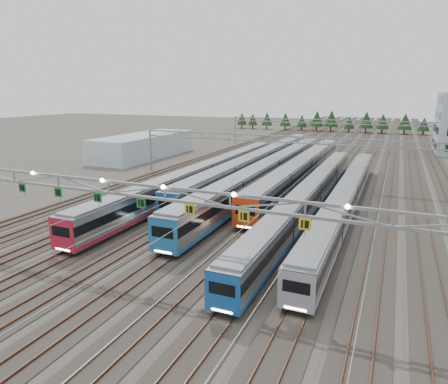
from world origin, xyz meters
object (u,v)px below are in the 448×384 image
at_px(train_f, 347,196).
at_px(west_shed, 144,146).
at_px(train_b, 261,161).
at_px(gantry_mid, 290,145).
at_px(gantry_near, 164,196).
at_px(train_c, 270,172).
at_px(train_e, 311,194).
at_px(train_a, 205,175).
at_px(train_d, 303,169).
at_px(gantry_far, 331,125).

height_order(train_f, west_shed, west_shed).
distance_m(train_b, gantry_mid, 9.50).
bearing_deg(west_shed, gantry_near, -54.11).
bearing_deg(gantry_mid, train_c, -121.39).
bearing_deg(train_e, train_f, 11.20).
distance_m(train_a, west_shed, 35.65).
distance_m(train_e, gantry_mid, 16.88).
bearing_deg(train_e, train_b, 123.91).
relative_size(train_b, west_shed, 2.28).
height_order(train_b, train_e, train_b).
height_order(train_a, west_shed, west_shed).
height_order(train_f, gantry_near, gantry_near).
distance_m(train_b, train_d, 10.17).
height_order(train_b, train_d, train_d).
bearing_deg(gantry_near, train_f, 66.66).
xyz_separation_m(train_c, train_f, (13.50, -10.25, -0.31)).
xyz_separation_m(gantry_near, gantry_mid, (0.05, 40.12, -0.70)).
bearing_deg(train_c, train_b, 116.71).
distance_m(train_c, gantry_mid, 5.97).
height_order(train_a, train_b, train_b).
distance_m(train_a, gantry_far, 56.25).
distance_m(train_a, gantry_mid, 15.61).
bearing_deg(train_d, train_a, -142.19).
bearing_deg(train_f, gantry_near, -113.34).
bearing_deg(gantry_far, train_e, -83.56).
height_order(gantry_near, west_shed, gantry_near).
relative_size(train_c, gantry_far, 1.19).
relative_size(train_c, gantry_near, 1.19).
bearing_deg(train_a, gantry_mid, 41.49).
bearing_deg(gantry_far, train_b, -99.64).
xyz_separation_m(train_f, west_shed, (-49.76, 26.96, 0.68)).
bearing_deg(gantry_mid, train_d, 13.23).
xyz_separation_m(train_b, gantry_near, (6.70, -45.37, 4.83)).
bearing_deg(west_shed, train_a, -40.13).
height_order(train_e, train_f, train_e).
bearing_deg(train_b, train_e, -56.09).
distance_m(train_f, gantry_near, 28.97).
bearing_deg(west_shed, train_f, -28.45).
xyz_separation_m(train_a, train_b, (4.50, 15.20, 0.12)).
height_order(gantry_mid, west_shed, gantry_mid).
bearing_deg(train_c, train_a, -145.17).
height_order(train_c, train_d, train_d).
xyz_separation_m(train_c, gantry_far, (2.25, 48.69, 4.11)).
bearing_deg(train_a, gantry_near, -69.63).
bearing_deg(train_a, train_d, 37.81).
distance_m(train_f, gantry_far, 60.16).
bearing_deg(train_d, gantry_far, 92.90).
height_order(train_e, gantry_near, gantry_near).
bearing_deg(train_f, west_shed, 151.55).
height_order(train_c, gantry_far, gantry_far).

